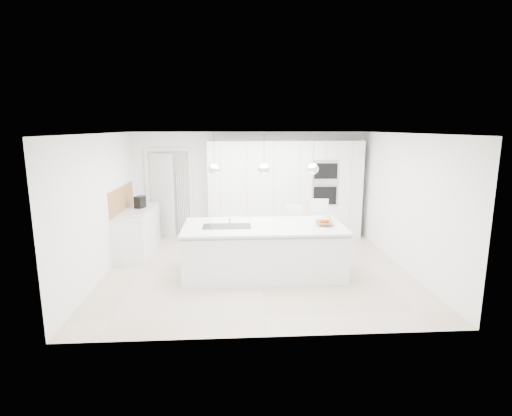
{
  "coord_description": "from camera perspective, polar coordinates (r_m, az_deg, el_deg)",
  "views": [
    {
      "loc": [
        -0.46,
        -7.1,
        2.61
      ],
      "look_at": [
        0.0,
        0.3,
        1.1
      ],
      "focal_mm": 28.0,
      "sensor_mm": 36.0,
      "label": 1
    }
  ],
  "objects": [
    {
      "name": "apple_c",
      "position": [
        7.17,
        9.44,
        -1.89
      ],
      "size": [
        0.07,
        0.07,
        0.07
      ],
      "primitive_type": "sphere",
      "color": "#A32915",
      "rests_on": "fruit_bowl"
    },
    {
      "name": "fruit_bowl",
      "position": [
        7.16,
        9.7,
        -2.16
      ],
      "size": [
        0.37,
        0.37,
        0.08
      ],
      "primitive_type": "imported",
      "rotation": [
        0.0,
        0.0,
        -0.2
      ],
      "color": "#AF7C42",
      "rests_on": "island_worktop"
    },
    {
      "name": "floor",
      "position": [
        7.58,
        0.14,
        -8.63
      ],
      "size": [
        5.5,
        5.5,
        0.0
      ],
      "primitive_type": "plane",
      "color": "beige",
      "rests_on": "ground"
    },
    {
      "name": "island_tap",
      "position": [
        7.18,
        -3.79,
        -1.08
      ],
      "size": [
        0.02,
        0.02,
        0.3
      ],
      "primitive_type": "cylinder",
      "color": "white",
      "rests_on": "island_worktop"
    },
    {
      "name": "espresso_machine",
      "position": [
        8.93,
        -16.24,
        0.84
      ],
      "size": [
        0.23,
        0.28,
        0.26
      ],
      "primitive_type": "cube",
      "rotation": [
        0.0,
        0.0,
        -0.36
      ],
      "color": "black",
      "rests_on": "left_worktop"
    },
    {
      "name": "pendant_left",
      "position": [
        6.85,
        -5.99,
        5.49
      ],
      "size": [
        0.2,
        0.2,
        0.2
      ],
      "primitive_type": "sphere",
      "color": "white",
      "rests_on": "ceiling"
    },
    {
      "name": "island_worktop",
      "position": [
        7.09,
        1.08,
        -2.62
      ],
      "size": [
        2.84,
        1.4,
        0.04
      ],
      "primitive_type": "cube",
      "color": "white",
      "rests_on": "island_base"
    },
    {
      "name": "left_base_cabinets",
      "position": [
        8.81,
        -16.51,
        -3.3
      ],
      "size": [
        0.6,
        1.8,
        0.86
      ],
      "primitive_type": "cube",
      "color": "white",
      "rests_on": "floor"
    },
    {
      "name": "oak_backsplash",
      "position": [
        8.73,
        -18.62,
        1.27
      ],
      "size": [
        0.02,
        1.8,
        0.5
      ],
      "primitive_type": "cube",
      "color": "#AF7C42",
      "rests_on": "wall_left"
    },
    {
      "name": "wall_left",
      "position": [
        7.59,
        -21.06,
        0.4
      ],
      "size": [
        0.0,
        5.0,
        5.0
      ],
      "primitive_type": "plane",
      "rotation": [
        1.57,
        0.0,
        1.57
      ],
      "color": "white",
      "rests_on": "ground"
    },
    {
      "name": "doorway_frame",
      "position": [
        9.82,
        -12.24,
        1.95
      ],
      "size": [
        1.11,
        0.08,
        2.13
      ],
      "primitive_type": null,
      "color": "white",
      "rests_on": "floor"
    },
    {
      "name": "bar_stool_right",
      "position": [
        8.21,
        9.17,
        -2.95
      ],
      "size": [
        0.41,
        0.55,
        1.16
      ],
      "primitive_type": null,
      "rotation": [
        0.0,
        0.0,
        -0.04
      ],
      "color": "white",
      "rests_on": "floor"
    },
    {
      "name": "bar_stool_left",
      "position": [
        7.98,
        5.54,
        -3.61
      ],
      "size": [
        0.49,
        0.58,
        1.07
      ],
      "primitive_type": null,
      "rotation": [
        0.0,
        0.0,
        -0.31
      ],
      "color": "white",
      "rests_on": "floor"
    },
    {
      "name": "island_sink",
      "position": [
        7.04,
        -4.18,
        -3.26
      ],
      "size": [
        0.84,
        0.44,
        0.18
      ],
      "primitive_type": null,
      "color": "#3F3F42",
      "rests_on": "island_worktop"
    },
    {
      "name": "oven_stack",
      "position": [
        9.34,
        9.88,
        3.57
      ],
      "size": [
        0.62,
        0.04,
        1.05
      ],
      "primitive_type": null,
      "color": "#A5A5A8",
      "rests_on": "tall_cabinets"
    },
    {
      "name": "pendant_right",
      "position": [
        6.99,
        8.15,
        5.56
      ],
      "size": [
        0.2,
        0.2,
        0.2
      ],
      "primitive_type": "sphere",
      "color": "white",
      "rests_on": "ceiling"
    },
    {
      "name": "apple_a",
      "position": [
        7.11,
        9.81,
        -2.0
      ],
      "size": [
        0.08,
        0.08,
        0.08
      ],
      "primitive_type": "sphere",
      "color": "#A32915",
      "rests_on": "fruit_bowl"
    },
    {
      "name": "hallway_door",
      "position": [
        9.81,
        -13.72,
        1.76
      ],
      "size": [
        0.76,
        0.38,
        2.0
      ],
      "primitive_type": "cube",
      "rotation": [
        0.0,
        0.0,
        -0.44
      ],
      "color": "white",
      "rests_on": "floor"
    },
    {
      "name": "radiator",
      "position": [
        9.8,
        -10.36,
        0.96
      ],
      "size": [
        0.32,
        0.04,
        1.4
      ],
      "primitive_type": null,
      "color": "white",
      "rests_on": "floor"
    },
    {
      "name": "tall_cabinets",
      "position": [
        9.5,
        4.11,
        2.63
      ],
      "size": [
        3.6,
        0.6,
        2.3
      ],
      "primitive_type": "cube",
      "color": "white",
      "rests_on": "floor"
    },
    {
      "name": "ceiling",
      "position": [
        7.12,
        0.15,
        10.62
      ],
      "size": [
        5.5,
        5.5,
        0.0
      ],
      "primitive_type": "plane",
      "rotation": [
        3.14,
        0.0,
        0.0
      ],
      "color": "white",
      "rests_on": "wall_back"
    },
    {
      "name": "banana_bunch",
      "position": [
        7.14,
        9.93,
        -1.54
      ],
      "size": [
        0.24,
        0.17,
        0.22
      ],
      "primitive_type": "torus",
      "rotation": [
        1.22,
        0.0,
        0.35
      ],
      "color": "yellow",
      "rests_on": "fruit_bowl"
    },
    {
      "name": "pendant_mid",
      "position": [
        6.86,
        1.15,
        5.57
      ],
      "size": [
        0.2,
        0.2,
        0.2
      ],
      "primitive_type": "sphere",
      "color": "white",
      "rests_on": "ceiling"
    },
    {
      "name": "wall_back",
      "position": [
        9.71,
        -0.8,
        3.45
      ],
      "size": [
        5.5,
        0.0,
        5.5
      ],
      "primitive_type": "plane",
      "rotation": [
        1.57,
        0.0,
        0.0
      ],
      "color": "white",
      "rests_on": "ground"
    },
    {
      "name": "left_worktop",
      "position": [
        8.71,
        -16.68,
        -0.44
      ],
      "size": [
        0.62,
        1.82,
        0.04
      ],
      "primitive_type": "cube",
      "color": "white",
      "rests_on": "left_base_cabinets"
    },
    {
      "name": "apple_b",
      "position": [
        7.18,
        9.6,
        -1.88
      ],
      "size": [
        0.07,
        0.07,
        0.07
      ],
      "primitive_type": "sphere",
      "color": "#A32915",
      "rests_on": "fruit_bowl"
    },
    {
      "name": "apple_extra_3",
      "position": [
        7.17,
        10.09,
        -1.9
      ],
      "size": [
        0.08,
        0.08,
        0.08
      ],
      "primitive_type": "sphere",
      "color": "#A32915",
      "rests_on": "fruit_bowl"
    },
    {
      "name": "island_base",
      "position": [
        7.17,
        1.1,
        -6.2
      ],
      "size": [
        2.8,
        1.2,
        0.86
      ],
      "primitive_type": "cube",
      "color": "white",
      "rests_on": "floor"
    }
  ]
}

